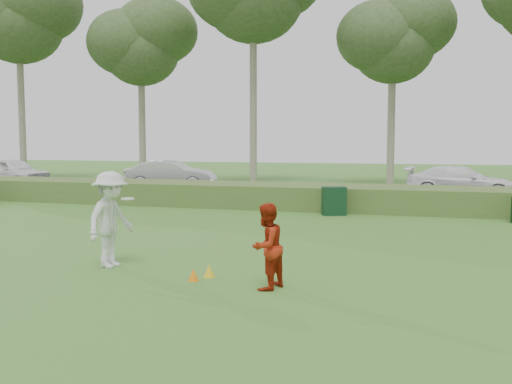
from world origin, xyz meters
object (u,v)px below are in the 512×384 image
(cone_orange, at_px, (193,275))
(cone_yellow, at_px, (209,271))
(car_mid, at_px, (171,175))
(utility_cabinet, at_px, (334,201))
(player_white, at_px, (111,219))
(car_right, at_px, (461,182))
(car_left, at_px, (12,172))
(player_red, at_px, (266,246))

(cone_orange, height_order, cone_yellow, cone_yellow)
(cone_yellow, relative_size, car_mid, 0.05)
(cone_yellow, distance_m, utility_cabinet, 10.01)
(player_white, relative_size, cone_orange, 8.84)
(car_right, bearing_deg, player_white, 160.76)
(utility_cabinet, xyz_separation_m, car_mid, (-9.93, 7.56, 0.34))
(cone_orange, height_order, car_left, car_left)
(car_right, bearing_deg, utility_cabinet, 153.29)
(car_left, bearing_deg, car_mid, -76.97)
(player_white, distance_m, car_left, 23.52)
(utility_cabinet, height_order, car_left, car_left)
(cone_orange, distance_m, car_right, 18.72)
(player_white, xyz_separation_m, car_right, (7.63, 17.25, -0.22))
(cone_orange, xyz_separation_m, car_right, (5.53, 17.87, 0.66))
(player_white, bearing_deg, player_red, -95.19)
(player_white, distance_m, car_right, 18.86)
(utility_cabinet, distance_m, car_left, 20.83)
(cone_orange, bearing_deg, car_right, 72.81)
(cone_orange, xyz_separation_m, utility_cabinet, (0.94, 10.33, 0.39))
(utility_cabinet, height_order, car_right, car_right)
(cone_orange, distance_m, utility_cabinet, 10.38)
(cone_yellow, bearing_deg, cone_orange, -115.86)
(player_red, xyz_separation_m, cone_orange, (-1.46, 0.18, -0.65))
(cone_yellow, height_order, car_right, car_right)
(cone_yellow, bearing_deg, player_white, 173.34)
(player_white, distance_m, car_mid, 18.60)
(utility_cabinet, distance_m, car_mid, 12.49)
(cone_yellow, bearing_deg, car_mid, 117.60)
(player_white, distance_m, utility_cabinet, 10.19)
(car_left, relative_size, car_mid, 1.02)
(car_mid, relative_size, car_right, 0.97)
(utility_cabinet, relative_size, car_left, 0.21)
(cone_orange, xyz_separation_m, car_mid, (-9.00, 17.89, 0.73))
(car_left, xyz_separation_m, car_mid, (9.69, 0.59, -0.04))
(car_left, bearing_deg, player_white, -125.64)
(car_left, height_order, car_right, car_left)
(player_white, distance_m, cone_yellow, 2.45)
(player_white, height_order, car_left, player_white)
(player_red, relative_size, cone_yellow, 6.17)
(player_white, height_order, player_red, player_white)
(cone_orange, bearing_deg, player_red, -6.82)
(car_mid, bearing_deg, car_left, 82.90)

